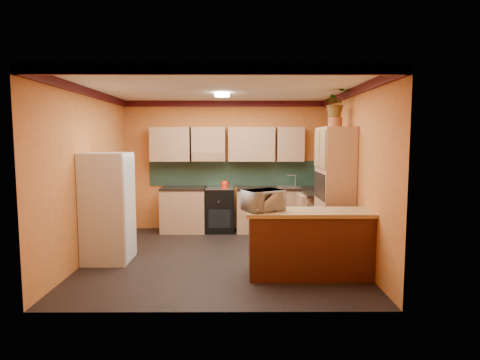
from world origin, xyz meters
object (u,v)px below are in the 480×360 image
at_px(base_cabinets_back, 250,210).
at_px(fridge, 108,208).
at_px(breakfast_bar, 314,245).
at_px(microwave, 263,200).
at_px(pantry, 334,192).
at_px(stove, 220,210).

height_order(base_cabinets_back, fridge, fridge).
distance_m(fridge, breakfast_bar, 3.19).
height_order(fridge, microwave, fridge).
height_order(fridge, breakfast_bar, fridge).
xyz_separation_m(fridge, pantry, (3.60, 0.36, 0.20)).
xyz_separation_m(base_cabinets_back, microwave, (0.09, -2.74, 0.63)).
xyz_separation_m(base_cabinets_back, breakfast_bar, (0.80, -2.74, 0.00)).
bearing_deg(microwave, fridge, 132.23).
height_order(fridge, pantry, pantry).
bearing_deg(base_cabinets_back, breakfast_bar, -73.66).
bearing_deg(stove, breakfast_bar, -62.46).
bearing_deg(microwave, pantry, 10.04).
distance_m(stove, fridge, 2.64).
height_order(base_cabinets_back, microwave, microwave).
relative_size(base_cabinets_back, microwave, 7.02).
xyz_separation_m(stove, pantry, (1.95, -1.67, 0.59)).
relative_size(stove, breakfast_bar, 0.51).
bearing_deg(stove, base_cabinets_back, 0.00).
height_order(pantry, microwave, pantry).
bearing_deg(pantry, microwave, -138.95).
bearing_deg(stove, fridge, -129.17).
bearing_deg(breakfast_bar, fridge, 166.96).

